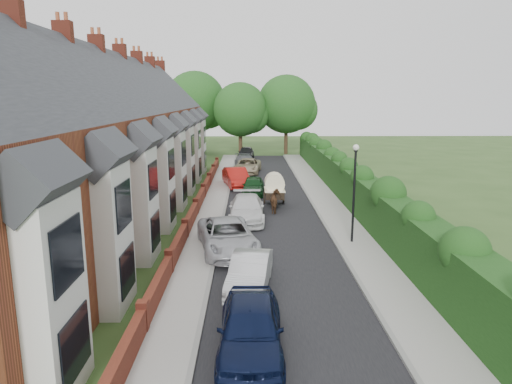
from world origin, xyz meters
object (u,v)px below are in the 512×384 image
at_px(car_white, 247,209).
at_px(car_black, 246,153).
at_px(car_red, 236,177).
at_px(car_beige, 248,166).
at_px(horse_cart, 274,187).
at_px(car_silver_b, 227,236).
at_px(car_green, 253,186).
at_px(lamppost, 354,181).
at_px(car_silver_a, 250,272).
at_px(car_navy, 250,328).
at_px(car_grey, 246,162).
at_px(horse, 276,201).

relative_size(car_white, car_black, 1.16).
distance_m(car_red, car_beige, 7.06).
bearing_deg(horse_cart, car_beige, 97.83).
bearing_deg(car_beige, car_silver_b, -85.95).
bearing_deg(car_black, car_green, -83.80).
distance_m(lamppost, horse_cart, 9.43).
distance_m(car_silver_a, horse_cart, 14.21).
relative_size(car_silver_a, car_silver_b, 0.76).
bearing_deg(car_silver_b, car_navy, -94.49).
distance_m(car_navy, car_red, 25.62).
relative_size(car_white, car_beige, 1.01).
bearing_deg(car_black, car_grey, -85.49).
bearing_deg(car_white, car_red, 95.07).
relative_size(lamppost, car_green, 1.26).
height_order(car_beige, car_grey, car_beige).
bearing_deg(car_navy, car_red, 93.28).
bearing_deg(car_beige, horse_cart, -75.85).
distance_m(car_black, horse, 26.15).
height_order(horse, horse_cart, horse_cart).
bearing_deg(car_silver_b, horse, 58.42).
bearing_deg(car_silver_a, car_beige, 98.14).
distance_m(car_navy, car_grey, 35.60).
xyz_separation_m(car_silver_b, horse_cart, (2.84, 9.57, 0.55)).
height_order(lamppost, car_navy, lamppost).
distance_m(car_silver_b, car_beige, 23.48).
bearing_deg(car_green, car_silver_b, -92.80).
relative_size(car_silver_b, car_red, 1.14).
bearing_deg(car_silver_b, car_green, 72.66).
height_order(car_silver_b, car_grey, car_silver_b).
distance_m(car_green, car_beige, 10.21).
bearing_deg(horse_cart, car_grey, 97.07).
height_order(car_silver_a, car_green, car_green).
bearing_deg(horse, car_beige, -86.07).
distance_m(car_navy, horse, 16.93).
bearing_deg(horse, car_white, 44.21).
height_order(car_silver_b, car_black, car_silver_b).
height_order(car_green, car_beige, car_beige).
bearing_deg(car_red, car_black, 75.00).
relative_size(car_green, car_beige, 0.79).
relative_size(car_grey, horse_cart, 1.51).
bearing_deg(car_silver_a, car_white, 98.79).
height_order(lamppost, car_green, lamppost).
xyz_separation_m(car_silver_a, car_red, (-1.10, 20.98, 0.11)).
distance_m(car_white, horse_cart, 4.42).
xyz_separation_m(car_green, horse_cart, (1.44, -3.69, 0.62)).
height_order(car_navy, horse, car_navy).
height_order(car_red, horse, car_red).
xyz_separation_m(car_navy, car_beige, (-0.16, 32.60, -0.08)).
xyz_separation_m(car_beige, horse_cart, (1.91, -13.89, 0.60)).
bearing_deg(car_grey, car_black, 80.57).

